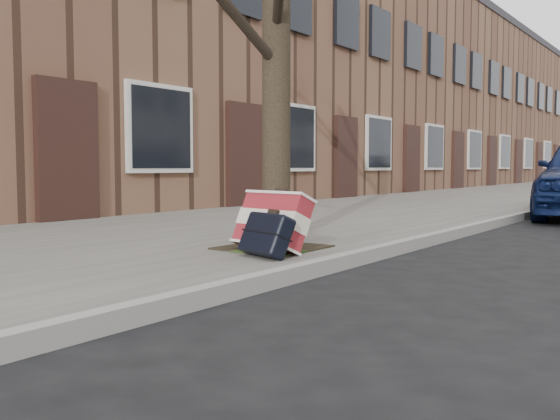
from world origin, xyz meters
The scene contains 6 objects.
ground centered at (0.00, 0.00, 0.00)m, with size 120.00×120.00×0.00m, color black.
near_sidewalk centered at (-3.70, 15.00, 0.06)m, with size 5.00×70.00×0.12m, color slate.
house_near centered at (-9.60, 16.00, 3.50)m, with size 6.80×40.00×7.00m, color brown.
dirt_patch centered at (-2.00, 1.20, 0.13)m, with size 0.85×0.85×0.01m, color black.
suitcase_red centered at (-1.84, 0.98, 0.39)m, with size 0.70×0.19×0.50m, color maroon.
suitcase_navy centered at (-1.69, 0.69, 0.32)m, with size 0.50×0.16×0.36m, color black.
Camera 1 is at (1.38, -3.47, 0.88)m, focal length 40.00 mm.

